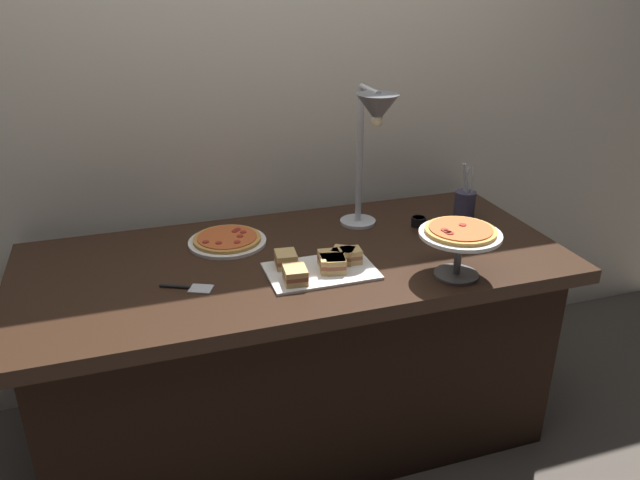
{
  "coord_description": "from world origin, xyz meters",
  "views": [
    {
      "loc": [
        -0.51,
        -1.86,
        1.69
      ],
      "look_at": [
        0.09,
        0.0,
        0.81
      ],
      "focal_mm": 34.37,
      "sensor_mm": 36.0,
      "label": 1
    }
  ],
  "objects_px": {
    "pizza_plate_center": "(460,237)",
    "sandwich_platter": "(322,265)",
    "heat_lamp": "(373,124)",
    "sauce_cup_near": "(419,221)",
    "pizza_plate_front": "(227,240)",
    "serving_spatula": "(188,288)",
    "utensil_holder": "(465,204)"
  },
  "relations": [
    {
      "from": "heat_lamp",
      "to": "sauce_cup_near",
      "type": "relative_size",
      "value": 9.41
    },
    {
      "from": "heat_lamp",
      "to": "sauce_cup_near",
      "type": "distance_m",
      "value": 0.46
    },
    {
      "from": "pizza_plate_center",
      "to": "sandwich_platter",
      "type": "xyz_separation_m",
      "value": [
        -0.41,
        0.16,
        -0.11
      ]
    },
    {
      "from": "sandwich_platter",
      "to": "sauce_cup_near",
      "type": "relative_size",
      "value": 6.21
    },
    {
      "from": "heat_lamp",
      "to": "serving_spatula",
      "type": "bearing_deg",
      "value": -162.91
    },
    {
      "from": "pizza_plate_front",
      "to": "heat_lamp",
      "type": "bearing_deg",
      "value": -9.4
    },
    {
      "from": "heat_lamp",
      "to": "sandwich_platter",
      "type": "xyz_separation_m",
      "value": [
        -0.27,
        -0.24,
        -0.4
      ]
    },
    {
      "from": "pizza_plate_center",
      "to": "utensil_holder",
      "type": "distance_m",
      "value": 0.53
    },
    {
      "from": "pizza_plate_center",
      "to": "utensil_holder",
      "type": "relative_size",
      "value": 1.16
    },
    {
      "from": "sandwich_platter",
      "to": "serving_spatula",
      "type": "bearing_deg",
      "value": 177.1
    },
    {
      "from": "heat_lamp",
      "to": "pizza_plate_front",
      "type": "bearing_deg",
      "value": 170.6
    },
    {
      "from": "pizza_plate_center",
      "to": "pizza_plate_front",
      "type": "bearing_deg",
      "value": 144.1
    },
    {
      "from": "pizza_plate_front",
      "to": "utensil_holder",
      "type": "xyz_separation_m",
      "value": [
        0.95,
        -0.04,
        0.05
      ]
    },
    {
      "from": "utensil_holder",
      "to": "serving_spatula",
      "type": "xyz_separation_m",
      "value": [
        -1.13,
        -0.26,
        -0.06
      ]
    },
    {
      "from": "pizza_plate_center",
      "to": "sandwich_platter",
      "type": "bearing_deg",
      "value": 158.85
    },
    {
      "from": "sandwich_platter",
      "to": "utensil_holder",
      "type": "relative_size",
      "value": 1.57
    },
    {
      "from": "pizza_plate_front",
      "to": "sauce_cup_near",
      "type": "xyz_separation_m",
      "value": [
        0.74,
        -0.07,
        0.01
      ]
    },
    {
      "from": "heat_lamp",
      "to": "utensil_holder",
      "type": "xyz_separation_m",
      "value": [
        0.43,
        0.04,
        -0.36
      ]
    },
    {
      "from": "utensil_holder",
      "to": "serving_spatula",
      "type": "distance_m",
      "value": 1.16
    },
    {
      "from": "pizza_plate_front",
      "to": "sauce_cup_near",
      "type": "relative_size",
      "value": 4.94
    },
    {
      "from": "sandwich_platter",
      "to": "heat_lamp",
      "type": "bearing_deg",
      "value": 41.72
    },
    {
      "from": "pizza_plate_center",
      "to": "sauce_cup_near",
      "type": "relative_size",
      "value": 4.59
    },
    {
      "from": "pizza_plate_front",
      "to": "utensil_holder",
      "type": "height_order",
      "value": "utensil_holder"
    },
    {
      "from": "heat_lamp",
      "to": "sauce_cup_near",
      "type": "height_order",
      "value": "heat_lamp"
    },
    {
      "from": "sandwich_platter",
      "to": "utensil_holder",
      "type": "height_order",
      "value": "utensil_holder"
    },
    {
      "from": "heat_lamp",
      "to": "pizza_plate_front",
      "type": "xyz_separation_m",
      "value": [
        -0.53,
        0.09,
        -0.41
      ]
    },
    {
      "from": "heat_lamp",
      "to": "pizza_plate_center",
      "type": "height_order",
      "value": "heat_lamp"
    },
    {
      "from": "pizza_plate_front",
      "to": "serving_spatula",
      "type": "relative_size",
      "value": 1.69
    },
    {
      "from": "sauce_cup_near",
      "to": "serving_spatula",
      "type": "relative_size",
      "value": 0.34
    },
    {
      "from": "heat_lamp",
      "to": "pizza_plate_center",
      "type": "bearing_deg",
      "value": -70.1
    },
    {
      "from": "heat_lamp",
      "to": "pizza_plate_front",
      "type": "height_order",
      "value": "heat_lamp"
    },
    {
      "from": "sandwich_platter",
      "to": "utensil_holder",
      "type": "xyz_separation_m",
      "value": [
        0.69,
        0.28,
        0.03
      ]
    }
  ]
}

